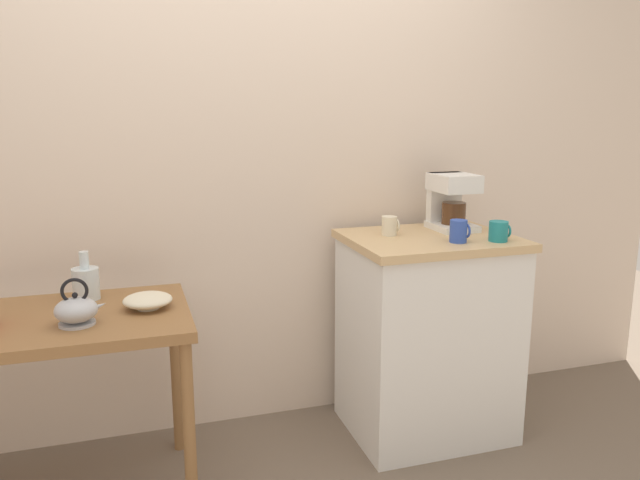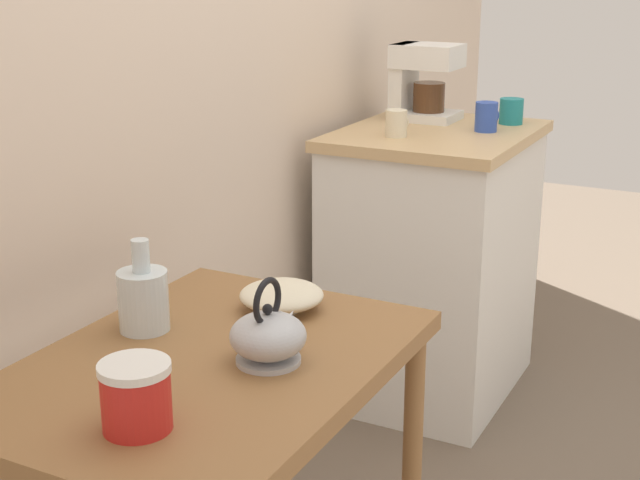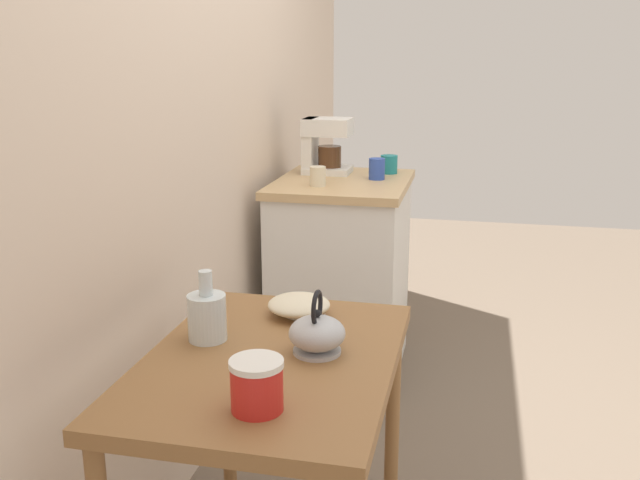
# 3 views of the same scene
# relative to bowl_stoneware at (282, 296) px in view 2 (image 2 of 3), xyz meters

# --- Properties ---
(wooden_table) EXTENTS (0.87, 0.62, 0.75)m
(wooden_table) POSITION_rel_bowl_stoneware_xyz_m (-0.29, 0.00, -0.13)
(wooden_table) COLOR olive
(wooden_table) RESTS_ON ground_plane
(kitchen_counter) EXTENTS (0.73, 0.59, 0.93)m
(kitchen_counter) POSITION_rel_bowl_stoneware_xyz_m (1.23, 0.11, -0.31)
(kitchen_counter) COLOR white
(kitchen_counter) RESTS_ON ground_plane
(bowl_stoneware) EXTENTS (0.18, 0.18, 0.06)m
(bowl_stoneware) POSITION_rel_bowl_stoneware_xyz_m (0.00, 0.00, 0.00)
(bowl_stoneware) COLOR beige
(bowl_stoneware) RESTS_ON wooden_table
(teakettle) EXTENTS (0.18, 0.14, 0.17)m
(teakettle) POSITION_rel_bowl_stoneware_xyz_m (-0.24, -0.11, 0.02)
(teakettle) COLOR #B2B5BA
(teakettle) RESTS_ON wooden_table
(glass_carafe_vase) EXTENTS (0.10, 0.10, 0.19)m
(glass_carafe_vase) POSITION_rel_bowl_stoneware_xyz_m (-0.22, 0.19, 0.04)
(glass_carafe_vase) COLOR silver
(glass_carafe_vase) RESTS_ON wooden_table
(canister_enamel) EXTENTS (0.12, 0.12, 0.11)m
(canister_enamel) POSITION_rel_bowl_stoneware_xyz_m (-0.55, -0.05, 0.03)
(canister_enamel) COLOR red
(canister_enamel) RESTS_ON wooden_table
(coffee_maker) EXTENTS (0.18, 0.22, 0.26)m
(coffee_maker) POSITION_rel_bowl_stoneware_xyz_m (1.39, 0.23, 0.29)
(coffee_maker) COLOR white
(coffee_maker) RESTS_ON kitchen_counter
(mug_dark_teal) EXTENTS (0.09, 0.08, 0.09)m
(mug_dark_teal) POSITION_rel_bowl_stoneware_xyz_m (1.45, -0.08, 0.19)
(mug_dark_teal) COLOR teal
(mug_dark_teal) RESTS_ON kitchen_counter
(mug_small_cream) EXTENTS (0.08, 0.07, 0.08)m
(mug_small_cream) POSITION_rel_bowl_stoneware_xyz_m (1.06, 0.18, 0.19)
(mug_small_cream) COLOR beige
(mug_small_cream) RESTS_ON kitchen_counter
(mug_blue) EXTENTS (0.08, 0.07, 0.10)m
(mug_blue) POSITION_rel_bowl_stoneware_xyz_m (1.28, -0.04, 0.19)
(mug_blue) COLOR #2D4CAD
(mug_blue) RESTS_ON kitchen_counter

